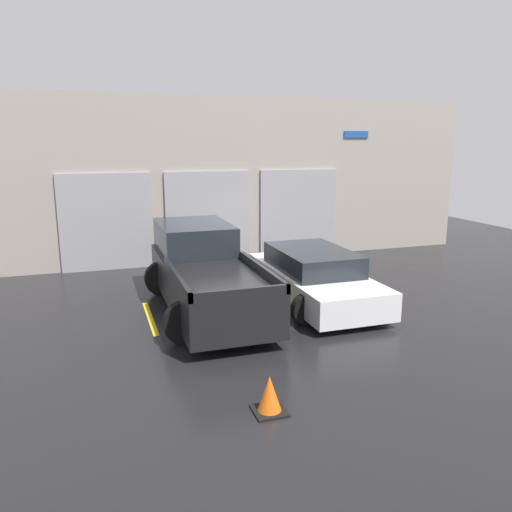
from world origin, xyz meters
name	(u,v)px	position (x,y,z in m)	size (l,w,h in m)	color
ground_plane	(241,286)	(0.00, 0.00, 0.00)	(28.00, 28.00, 0.00)	black
shophouse_building	(211,182)	(-0.01, 3.29, 2.54)	(17.92, 0.68, 5.15)	#9E9389
pickup_truck	(204,272)	(-1.30, -1.44, 0.85)	(2.47, 5.32, 1.82)	black
sedan_white	(313,277)	(1.30, -1.74, 0.60)	(2.28, 4.56, 1.26)	white
parking_stripe_far_left	(150,318)	(-2.61, -1.77, 0.00)	(0.12, 2.20, 0.01)	gold
parking_stripe_left	(263,306)	(0.00, -1.77, 0.00)	(0.12, 2.20, 0.01)	gold
parking_stripe_centre	(361,296)	(2.61, -1.77, 0.00)	(0.12, 2.20, 0.01)	gold
traffic_cone	(269,395)	(-1.44, -6.25, 0.25)	(0.47, 0.47, 0.55)	black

